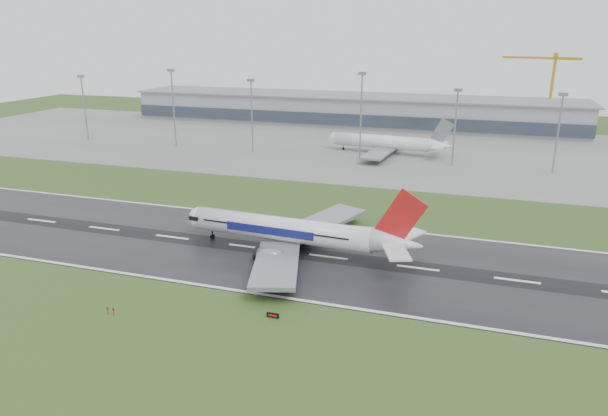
% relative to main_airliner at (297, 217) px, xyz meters
% --- Properties ---
extents(ground, '(520.00, 520.00, 0.00)m').
position_rel_main_airliner_xyz_m(ground, '(-32.39, -0.93, -8.48)').
color(ground, '#294619').
rests_on(ground, ground).
extents(runway, '(400.00, 45.00, 0.10)m').
position_rel_main_airliner_xyz_m(runway, '(-32.39, -0.93, -8.43)').
color(runway, black).
rests_on(runway, ground).
extents(apron, '(400.00, 130.00, 0.08)m').
position_rel_main_airliner_xyz_m(apron, '(-32.39, 124.07, -8.44)').
color(apron, slate).
rests_on(apron, ground).
extents(terminal, '(240.00, 36.00, 15.00)m').
position_rel_main_airliner_xyz_m(terminal, '(-32.39, 184.07, -0.98)').
color(terminal, gray).
rests_on(terminal, ground).
extents(main_airliner, '(59.79, 57.24, 16.75)m').
position_rel_main_airliner_xyz_m(main_airliner, '(0.00, 0.00, 0.00)').
color(main_airliner, silver).
rests_on(main_airliner, runway).
extents(parked_airliner, '(57.15, 53.86, 15.46)m').
position_rel_main_airliner_xyz_m(parked_airliner, '(0.64, 112.81, -0.67)').
color(parked_airliner, silver).
rests_on(parked_airliner, apron).
extents(tower_crane, '(37.38, 14.82, 38.83)m').
position_rel_main_airliner_xyz_m(tower_crane, '(70.02, 199.07, 10.94)').
color(tower_crane, '#BD8B0B').
rests_on(tower_crane, ground).
extents(runway_sign, '(2.31, 0.40, 1.04)m').
position_rel_main_airliner_xyz_m(runway_sign, '(5.73, -30.59, -7.96)').
color(runway_sign, black).
rests_on(runway_sign, ground).
extents(floodmast_0, '(0.64, 0.64, 28.72)m').
position_rel_main_airliner_xyz_m(floodmast_0, '(-137.22, 99.07, 5.89)').
color(floodmast_0, gray).
rests_on(floodmast_0, ground).
extents(floodmast_1, '(0.64, 0.64, 32.29)m').
position_rel_main_airliner_xyz_m(floodmast_1, '(-90.40, 99.07, 7.67)').
color(floodmast_1, gray).
rests_on(floodmast_1, ground).
extents(floodmast_2, '(0.64, 0.64, 29.05)m').
position_rel_main_airliner_xyz_m(floodmast_2, '(-53.52, 99.07, 6.05)').
color(floodmast_2, gray).
rests_on(floodmast_2, ground).
extents(floodmast_3, '(0.64, 0.64, 32.76)m').
position_rel_main_airliner_xyz_m(floodmast_3, '(-7.37, 99.07, 7.90)').
color(floodmast_3, gray).
rests_on(floodmast_3, ground).
extents(floodmast_4, '(0.64, 0.64, 27.65)m').
position_rel_main_airliner_xyz_m(floodmast_4, '(28.39, 99.07, 5.35)').
color(floodmast_4, gray).
rests_on(floodmast_4, ground).
extents(floodmast_5, '(0.64, 0.64, 27.26)m').
position_rel_main_airliner_xyz_m(floodmast_5, '(63.62, 99.07, 5.15)').
color(floodmast_5, gray).
rests_on(floodmast_5, ground).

